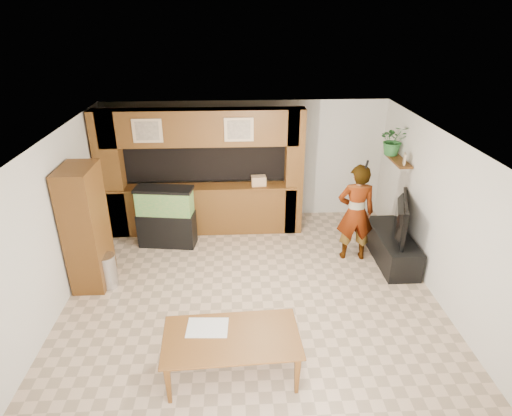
{
  "coord_description": "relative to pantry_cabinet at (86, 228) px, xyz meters",
  "views": [
    {
      "loc": [
        -0.22,
        -5.62,
        4.31
      ],
      "look_at": [
        0.09,
        0.6,
        1.39
      ],
      "focal_mm": 30.0,
      "sensor_mm": 36.0,
      "label": 1
    }
  ],
  "objects": [
    {
      "name": "floor",
      "position": [
        2.7,
        -0.72,
        -1.05
      ],
      "size": [
        6.5,
        6.5,
        0.0
      ],
      "primitive_type": "plane",
      "color": "tan",
      "rests_on": "ground"
    },
    {
      "name": "ceiling",
      "position": [
        2.7,
        -0.72,
        1.55
      ],
      "size": [
        6.5,
        6.5,
        0.0
      ],
      "primitive_type": "plane",
      "color": "white",
      "rests_on": "wall_back"
    },
    {
      "name": "wall_back",
      "position": [
        2.7,
        2.53,
        0.25
      ],
      "size": [
        6.0,
        0.0,
        6.0
      ],
      "primitive_type": "plane",
      "rotation": [
        1.57,
        0.0,
        0.0
      ],
      "color": "silver",
      "rests_on": "floor"
    },
    {
      "name": "wall_left",
      "position": [
        -0.3,
        -0.72,
        0.25
      ],
      "size": [
        0.0,
        6.5,
        6.5
      ],
      "primitive_type": "plane",
      "rotation": [
        1.57,
        0.0,
        1.57
      ],
      "color": "silver",
      "rests_on": "floor"
    },
    {
      "name": "wall_right",
      "position": [
        5.7,
        -0.72,
        0.25
      ],
      "size": [
        0.0,
        6.5,
        6.5
      ],
      "primitive_type": "plane",
      "rotation": [
        1.57,
        0.0,
        -1.57
      ],
      "color": "silver",
      "rests_on": "floor"
    },
    {
      "name": "partition",
      "position": [
        1.75,
        1.91,
        0.27
      ],
      "size": [
        4.2,
        0.99,
        2.6
      ],
      "color": "brown",
      "rests_on": "floor"
    },
    {
      "name": "wall_clock",
      "position": [
        -0.27,
        0.28,
        0.85
      ],
      "size": [
        0.05,
        0.25,
        0.25
      ],
      "color": "black",
      "rests_on": "wall_left"
    },
    {
      "name": "wall_shelf",
      "position": [
        5.55,
        1.23,
        0.65
      ],
      "size": [
        0.25,
        0.9,
        0.04
      ],
      "primitive_type": "cube",
      "color": "brown",
      "rests_on": "wall_right"
    },
    {
      "name": "pantry_cabinet",
      "position": [
        0.0,
        0.0,
        0.0
      ],
      "size": [
        0.52,
        0.86,
        2.09
      ],
      "primitive_type": "cube",
      "color": "brown",
      "rests_on": "floor"
    },
    {
      "name": "trash_can",
      "position": [
        0.27,
        -0.16,
        -0.75
      ],
      "size": [
        0.32,
        0.32,
        0.59
      ],
      "primitive_type": "cylinder",
      "color": "#B2B2B7",
      "rests_on": "floor"
    },
    {
      "name": "aquarium",
      "position": [
        1.09,
        1.23,
        -0.45
      ],
      "size": [
        1.1,
        0.41,
        1.22
      ],
      "rotation": [
        0.0,
        0.0,
        -0.13
      ],
      "color": "black",
      "rests_on": "floor"
    },
    {
      "name": "tv_stand",
      "position": [
        5.35,
        0.43,
        -0.78
      ],
      "size": [
        0.59,
        1.6,
        0.53
      ],
      "primitive_type": "cube",
      "color": "black",
      "rests_on": "floor"
    },
    {
      "name": "television",
      "position": [
        5.35,
        0.43,
        -0.15
      ],
      "size": [
        0.56,
        1.23,
        0.72
      ],
      "primitive_type": "imported",
      "rotation": [
        0.0,
        0.0,
        1.24
      ],
      "color": "black",
      "rests_on": "tv_stand"
    },
    {
      "name": "photo_frame",
      "position": [
        5.55,
        0.93,
        0.78
      ],
      "size": [
        0.07,
        0.16,
        0.21
      ],
      "primitive_type": "cube",
      "rotation": [
        0.0,
        0.0,
        -0.25
      ],
      "color": "tan",
      "rests_on": "wall_shelf"
    },
    {
      "name": "potted_plant",
      "position": [
        5.52,
        1.5,
        0.97
      ],
      "size": [
        0.57,
        0.5,
        0.59
      ],
      "primitive_type": "imported",
      "rotation": [
        0.0,
        0.0,
        -0.08
      ],
      "color": "#2B6C30",
      "rests_on": "wall_shelf"
    },
    {
      "name": "person",
      "position": [
        4.64,
        0.56,
        -0.11
      ],
      "size": [
        0.71,
        0.49,
        1.86
      ],
      "primitive_type": "imported",
      "rotation": [
        0.0,
        0.0,
        3.08
      ],
      "color": "#927A50",
      "rests_on": "floor"
    },
    {
      "name": "microphone",
      "position": [
        4.69,
        0.4,
        0.87
      ],
      "size": [
        0.04,
        0.11,
        0.18
      ],
      "primitive_type": "cylinder",
      "rotation": [
        0.44,
        0.0,
        0.0
      ],
      "color": "black",
      "rests_on": "person"
    },
    {
      "name": "dining_table",
      "position": [
        2.38,
        -2.23,
        -0.75
      ],
      "size": [
        1.75,
        1.03,
        0.6
      ],
      "primitive_type": "imported",
      "rotation": [
        0.0,
        0.0,
        0.05
      ],
      "color": "brown",
      "rests_on": "floor"
    },
    {
      "name": "newspaper_a",
      "position": [
        2.07,
        -2.02,
        -0.44
      ],
      "size": [
        0.54,
        0.41,
        0.01
      ],
      "primitive_type": "cube",
      "rotation": [
        0.0,
        0.0,
        -0.05
      ],
      "color": "silver",
      "rests_on": "dining_table"
    },
    {
      "name": "counter_box",
      "position": [
        2.93,
        1.73,
        0.09
      ],
      "size": [
        0.3,
        0.21,
        0.19
      ],
      "primitive_type": "cube",
      "rotation": [
        0.0,
        0.0,
        0.07
      ],
      "color": "tan",
      "rests_on": "partition"
    }
  ]
}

